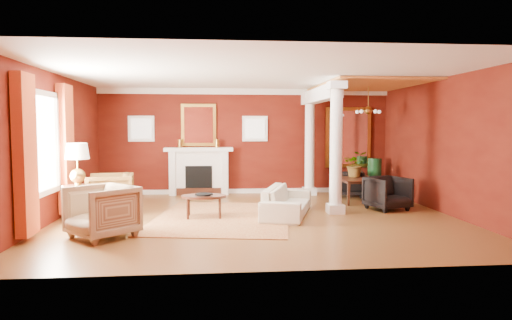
{
  "coord_description": "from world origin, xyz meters",
  "views": [
    {
      "loc": [
        -0.87,
        -9.16,
        1.84
      ],
      "look_at": [
        -0.0,
        0.38,
        1.15
      ],
      "focal_mm": 32.0,
      "sensor_mm": 36.0,
      "label": 1
    }
  ],
  "objects": [
    {
      "name": "dining_mirror",
      "position": [
        2.9,
        3.45,
        1.55
      ],
      "size": [
        1.3,
        0.07,
        1.7
      ],
      "color": "gold",
      "rests_on": "room_shell"
    },
    {
      "name": "green_urn",
      "position": [
        3.5,
        2.94,
        0.39
      ],
      "size": [
        0.42,
        0.42,
        1.0
      ],
      "color": "#16441E",
      "rests_on": "ground"
    },
    {
      "name": "flank_window_left",
      "position": [
        -2.85,
        3.46,
        1.8
      ],
      "size": [
        0.7,
        0.07,
        0.7
      ],
      "color": "white",
      "rests_on": "room_shell"
    },
    {
      "name": "room_shell",
      "position": [
        0.0,
        0.0,
        2.02
      ],
      "size": [
        8.04,
        7.04,
        2.92
      ],
      "color": "#5F190D",
      "rests_on": "ground"
    },
    {
      "name": "sofa",
      "position": [
        0.63,
        0.18,
        0.4
      ],
      "size": [
        1.19,
        2.13,
        0.8
      ],
      "primitive_type": "imported",
      "rotation": [
        0.0,
        0.0,
        1.26
      ],
      "color": "beige",
      "rests_on": "ground"
    },
    {
      "name": "dining_chair_far",
      "position": [
        2.68,
        2.61,
        0.38
      ],
      "size": [
        0.87,
        0.83,
        0.76
      ],
      "primitive_type": "imported",
      "rotation": [
        0.0,
        0.0,
        2.93
      ],
      "color": "black",
      "rests_on": "ground"
    },
    {
      "name": "dining_table",
      "position": [
        2.67,
        1.95,
        0.46
      ],
      "size": [
        0.59,
        1.67,
        0.93
      ],
      "primitive_type": "imported",
      "rotation": [
        0.0,
        0.0,
        1.57
      ],
      "color": "black",
      "rests_on": "ground"
    },
    {
      "name": "potted_plant",
      "position": [
        2.66,
        1.98,
        1.18
      ],
      "size": [
        0.7,
        0.75,
        0.51
      ],
      "primitive_type": "imported",
      "rotation": [
        0.0,
        0.0,
        -0.19
      ],
      "color": "#26591E",
      "rests_on": "dining_table"
    },
    {
      "name": "dining_chair_near",
      "position": [
        2.96,
        0.58,
        0.41
      ],
      "size": [
        0.99,
        0.96,
        0.82
      ],
      "primitive_type": "imported",
      "rotation": [
        0.0,
        0.0,
        0.33
      ],
      "color": "black",
      "rests_on": "ground"
    },
    {
      "name": "left_window",
      "position": [
        -3.89,
        -0.6,
        1.42
      ],
      "size": [
        0.21,
        2.55,
        2.6
      ],
      "color": "white",
      "rests_on": "room_shell"
    },
    {
      "name": "base_trim",
      "position": [
        0.0,
        3.46,
        0.06
      ],
      "size": [
        8.0,
        0.08,
        0.12
      ],
      "primitive_type": "cube",
      "color": "white",
      "rests_on": "ground"
    },
    {
      "name": "overmantel_mirror",
      "position": [
        -1.3,
        3.45,
        1.9
      ],
      "size": [
        0.95,
        0.07,
        1.15
      ],
      "color": "gold",
      "rests_on": "fireplace"
    },
    {
      "name": "armchair_stripe",
      "position": [
        -2.74,
        -1.47,
        0.48
      ],
      "size": [
        1.29,
        1.29,
        0.97
      ],
      "primitive_type": "imported",
      "rotation": [
        0.0,
        0.0,
        -0.81
      ],
      "color": "tan",
      "rests_on": "ground"
    },
    {
      "name": "coffee_table",
      "position": [
        -1.09,
        0.07,
        0.42
      ],
      "size": [
        0.91,
        0.91,
        0.46
      ],
      "rotation": [
        0.0,
        0.0,
        0.09
      ],
      "color": "black",
      "rests_on": "ground"
    },
    {
      "name": "header_beam",
      "position": [
        1.7,
        1.9,
        2.62
      ],
      "size": [
        0.3,
        3.2,
        0.32
      ],
      "primitive_type": "cube",
      "color": "white",
      "rests_on": "column_front"
    },
    {
      "name": "chandelier",
      "position": [
        2.9,
        1.8,
        2.25
      ],
      "size": [
        0.6,
        0.62,
        0.75
      ],
      "color": "#AE8936",
      "rests_on": "room_shell"
    },
    {
      "name": "rug",
      "position": [
        -0.71,
        0.04,
        0.01
      ],
      "size": [
        3.21,
        3.95,
        0.01
      ],
      "primitive_type": "cube",
      "rotation": [
        0.0,
        0.0,
        -0.16
      ],
      "color": "maroon",
      "rests_on": "ground"
    },
    {
      "name": "amber_ceiling",
      "position": [
        2.85,
        1.75,
        2.87
      ],
      "size": [
        2.3,
        3.4,
        0.04
      ],
      "primitive_type": "cube",
      "color": "#DF8E41",
      "rests_on": "room_shell"
    },
    {
      "name": "fireplace",
      "position": [
        -1.3,
        3.32,
        0.65
      ],
      "size": [
        1.85,
        0.42,
        1.29
      ],
      "color": "white",
      "rests_on": "ground"
    },
    {
      "name": "flank_window_right",
      "position": [
        0.25,
        3.46,
        1.8
      ],
      "size": [
        0.7,
        0.07,
        0.7
      ],
      "color": "white",
      "rests_on": "room_shell"
    },
    {
      "name": "coffee_book",
      "position": [
        -1.09,
        0.04,
        0.56
      ],
      "size": [
        0.15,
        0.04,
        0.2
      ],
      "primitive_type": "imported",
      "rotation": [
        0.0,
        0.0,
        0.15
      ],
      "color": "black",
      "rests_on": "coffee_table"
    },
    {
      "name": "column_front",
      "position": [
        1.7,
        0.3,
        1.43
      ],
      "size": [
        0.36,
        0.36,
        2.8
      ],
      "color": "white",
      "rests_on": "ground"
    },
    {
      "name": "column_back",
      "position": [
        1.7,
        3.0,
        1.43
      ],
      "size": [
        0.36,
        0.36,
        2.8
      ],
      "color": "white",
      "rests_on": "ground"
    },
    {
      "name": "armchair_leopard",
      "position": [
        -3.1,
        0.75,
        0.47
      ],
      "size": [
        0.97,
        1.02,
        0.94
      ],
      "primitive_type": "imported",
      "rotation": [
        0.0,
        0.0,
        -1.44
      ],
      "color": "black",
      "rests_on": "ground"
    },
    {
      "name": "side_table",
      "position": [
        -3.5,
        -0.15,
        1.04
      ],
      "size": [
        0.61,
        0.61,
        1.54
      ],
      "rotation": [
        0.0,
        0.0,
        -0.43
      ],
      "color": "black",
      "rests_on": "ground"
    },
    {
      "name": "crown_trim",
      "position": [
        0.0,
        3.46,
        2.82
      ],
      "size": [
        8.0,
        0.08,
        0.16
      ],
      "primitive_type": "cube",
      "color": "white",
      "rests_on": "room_shell"
    },
    {
      "name": "ground",
      "position": [
        0.0,
        0.0,
        0.0
      ],
      "size": [
        8.0,
        8.0,
        0.0
      ],
      "primitive_type": "plane",
      "color": "brown",
      "rests_on": "ground"
    }
  ]
}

